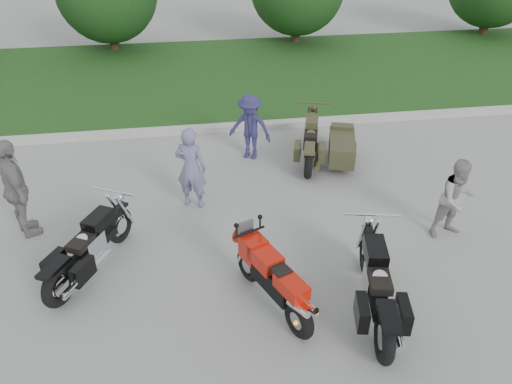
{
  "coord_description": "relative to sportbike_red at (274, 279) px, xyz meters",
  "views": [
    {
      "loc": [
        -0.5,
        -6.02,
        5.66
      ],
      "look_at": [
        0.64,
        1.59,
        0.8
      ],
      "focal_mm": 35.0,
      "sensor_mm": 36.0,
      "label": 1
    }
  ],
  "objects": [
    {
      "name": "grass_strip",
      "position": [
        -0.6,
        10.64,
        -0.49
      ],
      "size": [
        60.0,
        8.0,
        0.14
      ],
      "primitive_type": "cube",
      "color": "#2A521C",
      "rests_on": "ground"
    },
    {
      "name": "ground",
      "position": [
        -0.6,
        0.49,
        -0.56
      ],
      "size": [
        80.0,
        80.0,
        0.0
      ],
      "primitive_type": "plane",
      "color": "#9D9D98",
      "rests_on": "ground"
    },
    {
      "name": "cruiser_left",
      "position": [
        -2.89,
        1.22,
        -0.09
      ],
      "size": [
        1.26,
        2.16,
        0.91
      ],
      "rotation": [
        0.0,
        0.0,
        -0.49
      ],
      "color": "black",
      "rests_on": "ground"
    },
    {
      "name": "person_grey",
      "position": [
        3.59,
        1.36,
        0.21
      ],
      "size": [
        0.84,
        0.7,
        1.55
      ],
      "primitive_type": "imported",
      "rotation": [
        0.0,
        0.0,
        0.16
      ],
      "color": "#9C9C97",
      "rests_on": "ground"
    },
    {
      "name": "curb",
      "position": [
        -0.6,
        6.49,
        -0.49
      ],
      "size": [
        60.0,
        0.3,
        0.15
      ],
      "primitive_type": "cube",
      "color": "#B8B5AD",
      "rests_on": "ground"
    },
    {
      "name": "sportbike_red",
      "position": [
        0.0,
        0.0,
        0.0
      ],
      "size": [
        0.96,
        1.9,
        0.96
      ],
      "rotation": [
        0.0,
        0.0,
        0.41
      ],
      "color": "black",
      "rests_on": "ground"
    },
    {
      "name": "cruiser_right",
      "position": [
        1.49,
        -0.38,
        -0.06
      ],
      "size": [
        0.68,
        2.53,
        0.98
      ],
      "rotation": [
        0.0,
        0.0,
        -0.2
      ],
      "color": "black",
      "rests_on": "ground"
    },
    {
      "name": "person_denim",
      "position": [
        0.32,
        4.9,
        0.22
      ],
      "size": [
        1.17,
        1.0,
        1.57
      ],
      "primitive_type": "imported",
      "rotation": [
        0.0,
        0.0,
        -0.5
      ],
      "color": "navy",
      "rests_on": "ground"
    },
    {
      "name": "person_stripe",
      "position": [
        -1.1,
        3.05,
        0.3
      ],
      "size": [
        0.73,
        0.62,
        1.71
      ],
      "primitive_type": "imported",
      "rotation": [
        0.0,
        0.0,
        2.76
      ],
      "color": "slate",
      "rests_on": "ground"
    },
    {
      "name": "cruiser_sidecar",
      "position": [
        2.08,
        4.38,
        -0.13
      ],
      "size": [
        1.55,
        2.33,
        0.92
      ],
      "rotation": [
        0.0,
        0.0,
        -0.28
      ],
      "color": "black",
      "rests_on": "ground"
    },
    {
      "name": "person_back",
      "position": [
        -4.21,
        2.55,
        0.4
      ],
      "size": [
        0.95,
        1.21,
        1.92
      ],
      "primitive_type": "imported",
      "rotation": [
        0.0,
        0.0,
        2.07
      ],
      "color": "gray",
      "rests_on": "ground"
    }
  ]
}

